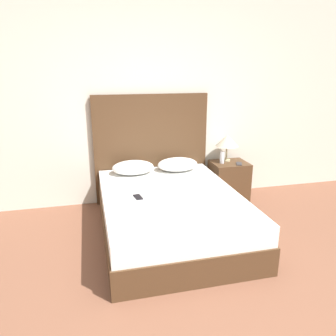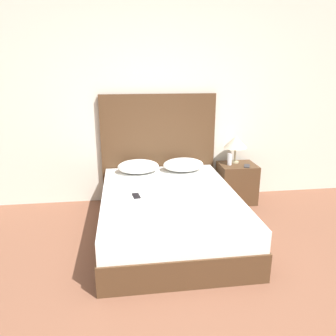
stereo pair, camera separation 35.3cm
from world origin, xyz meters
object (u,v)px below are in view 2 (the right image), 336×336
bed (169,214)px  nightstand (237,183)px  table_lamp (236,142)px  phone_on_nightstand (247,166)px  phone_on_bed (136,196)px

bed → nightstand: bearing=37.1°
table_lamp → phone_on_nightstand: (0.11, -0.19, -0.28)m
bed → nightstand: 1.30m
bed → nightstand: (1.04, 0.79, 0.03)m
bed → phone_on_nightstand: size_ratio=12.10×
bed → nightstand: size_ratio=3.78×
phone_on_bed → phone_on_nightstand: bearing=26.1°
bed → phone_on_bed: bearing=-172.8°
phone_on_bed → table_lamp: (1.38, 0.91, 0.33)m
nightstand → table_lamp: 0.56m
bed → phone_on_bed: 0.44m
bed → table_lamp: 1.46m
phone_on_bed → table_lamp: bearing=33.6°
phone_on_nightstand → phone_on_bed: bearing=-153.9°
nightstand → phone_on_nightstand: size_ratio=3.20×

